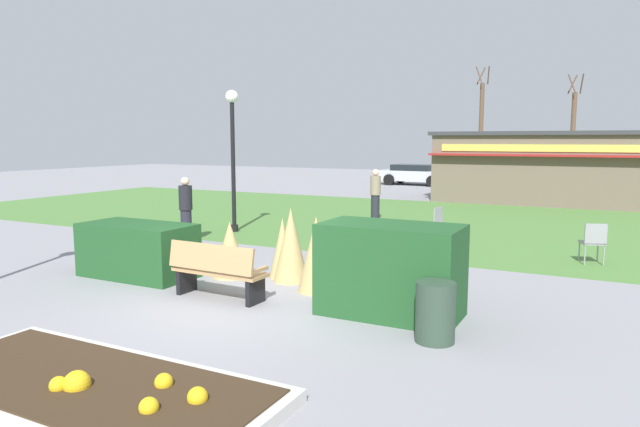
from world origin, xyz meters
The scene contains 21 objects.
ground_plane centered at (0.00, 0.00, 0.00)m, with size 80.00×80.00×0.00m, color gray.
lawn_patch centered at (0.00, 10.52, 0.00)m, with size 36.00×12.00×0.01m, color #4C7A38.
flower_bed centered at (0.52, -3.28, 0.09)m, with size 4.20×1.82×0.33m.
park_bench centered at (-0.51, 0.23, 0.48)m, with size 1.72×0.58×0.95m.
hedge_left centered at (-2.83, 0.80, 0.52)m, with size 2.22×1.10×1.03m, color #1E4C23.
hedge_right centered at (2.35, 0.74, 0.69)m, with size 2.08×1.10×1.39m, color #1E4C23.
ornamental_grass_behind_left centered at (0.74, 1.41, 0.66)m, with size 0.65×0.65×1.33m, color tan.
ornamental_grass_behind_right centered at (-0.29, 2.00, 0.58)m, with size 0.51×0.51×1.16m, color tan.
ornamental_grass_behind_center centered at (-1.24, 1.61, 0.54)m, with size 0.71×0.71×1.07m, color tan.
ornamental_grass_behind_far centered at (-0.02, 1.84, 0.69)m, with size 0.67×0.67×1.38m, color tan.
lamppost_mid centered at (-4.37, 6.08, 2.54)m, with size 0.36×0.36×4.02m.
trash_bin centered at (3.27, -0.08, 0.40)m, with size 0.52×0.52×0.80m, color #2D4233.
food_kiosk centered at (2.75, 18.48, 1.50)m, with size 9.06×4.38×2.98m.
cafe_chair_west centered at (1.38, 7.25, 0.53)m, with size 0.52×0.52×0.89m.
cafe_chair_east centered at (4.97, 6.02, 0.53)m, with size 0.56×0.56×0.89m.
person_strolling centered at (-4.45, 4.10, 0.86)m, with size 0.34×0.34×1.69m.
person_standing centered at (-1.59, 10.02, 0.86)m, with size 0.34×0.34×1.69m.
parked_car_west_slot centered at (-5.03, 24.99, 0.64)m, with size 4.26×2.18×1.20m.
parked_car_center_slot centered at (-0.10, 24.98, 0.64)m, with size 4.31×2.26×1.20m.
tree_left_bg centered at (3.06, 29.73, 2.86)m, with size 0.91×0.96×6.45m.
tree_right_bg centered at (-2.48, 30.73, 3.29)m, with size 0.91×0.96×7.31m.
Camera 1 is at (5.20, -7.12, 2.63)m, focal length 31.73 mm.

